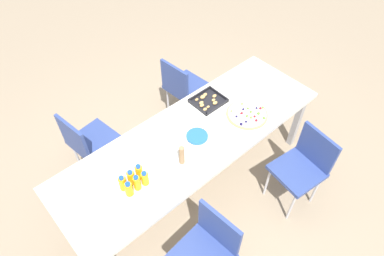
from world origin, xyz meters
The scene contains 17 objects.
ground_plane centered at (0.00, 0.00, 0.00)m, with size 12.00×12.00×0.00m, color gray.
party_table centered at (0.00, 0.00, 0.69)m, with size 2.53×0.83×0.75m.
chair_far_left centered at (-0.65, 0.78, 0.50)m, with size 0.45×0.45×0.83m.
chair_far_right centered at (0.54, 0.78, 0.50)m, with size 0.43×0.43×0.83m.
chair_near_right centered at (0.65, -0.76, 0.50)m, with size 0.45×0.45×0.83m.
chair_near_left centered at (-0.51, -0.73, 0.50)m, with size 0.43×0.43×0.83m.
juice_bottle_0 centered at (-0.74, -0.11, 0.81)m, with size 0.06×0.06×0.13m.
juice_bottle_1 centered at (-0.67, -0.11, 0.82)m, with size 0.06×0.06×0.14m.
juice_bottle_2 centered at (-0.60, -0.12, 0.81)m, with size 0.06×0.06×0.13m.
juice_bottle_3 centered at (-0.75, -0.04, 0.82)m, with size 0.06×0.06×0.15m.
juice_bottle_4 centered at (-0.67, -0.04, 0.82)m, with size 0.06×0.06×0.14m.
juice_bottle_5 centered at (-0.60, -0.04, 0.82)m, with size 0.06×0.06×0.15m.
fruit_pizza centered at (0.53, -0.15, 0.77)m, with size 0.38×0.38×0.05m.
snack_tray centered at (0.38, 0.22, 0.77)m, with size 0.29×0.26×0.04m.
plate_stack centered at (0.01, -0.04, 0.76)m, with size 0.19×0.19×0.02m.
napkin_stack centered at (-0.92, 0.11, 0.76)m, with size 0.15×0.15×0.01m, color white.
cardboard_tube centered at (-0.26, -0.15, 0.84)m, with size 0.04×0.04×0.18m, color #9E7A56.
Camera 1 is at (-1.27, -1.41, 2.94)m, focal length 31.37 mm.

